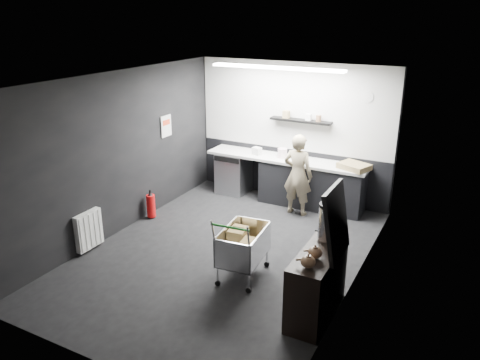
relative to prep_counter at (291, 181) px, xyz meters
The scene contains 22 objects.
floor 2.47m from the prep_counter, 93.20° to the right, with size 5.50×5.50×0.00m, color black.
ceiling 3.30m from the prep_counter, 93.20° to the right, with size 5.50×5.50×0.00m, color beige.
wall_back 0.96m from the prep_counter, 112.30° to the left, with size 5.50×5.50×0.00m, color black.
wall_front 5.25m from the prep_counter, 91.50° to the right, with size 5.50×5.50×0.00m, color black.
wall_left 3.35m from the prep_counter, 131.43° to the right, with size 5.50×5.50×0.00m, color black.
wall_right 3.18m from the prep_counter, 52.38° to the right, with size 5.50×5.50×0.00m, color black.
kitchen_wall_panel 1.43m from the prep_counter, 113.58° to the left, with size 3.95×0.02×1.70m, color silver.
dado_panel 0.34m from the prep_counter, 113.58° to the left, with size 3.95×0.02×1.00m, color black.
floating_shelf 1.18m from the prep_counter, 72.13° to the left, with size 1.20×0.22×0.04m, color black.
wall_clock 2.13m from the prep_counter, 13.36° to the left, with size 0.20×0.20×0.03m, color silver.
poster 2.63m from the prep_counter, 152.11° to the right, with size 0.02×0.30×0.40m, color silver.
poster_red_band 2.66m from the prep_counter, 152.05° to the right, with size 0.01×0.22×0.10m, color red.
radiator 3.92m from the prep_counter, 122.01° to the right, with size 0.10×0.50×0.60m, color silver.
ceiling_strip 2.29m from the prep_counter, 103.37° to the right, with size 2.40×0.20×0.04m, color white.
prep_counter is the anchor object (origin of this frame).
person 0.62m from the prep_counter, 56.88° to the right, with size 0.56×0.37×1.53m, color beige.
shopping_cart 2.91m from the prep_counter, 81.70° to the right, with size 0.62×0.95×0.99m.
sideboard 3.61m from the prep_counter, 62.97° to the right, with size 0.49×1.14×1.71m.
fire_extinguisher 2.74m from the prep_counter, 136.60° to the right, with size 0.16×0.16×0.52m.
cardboard_box 1.31m from the prep_counter, ahead, with size 0.52×0.39×0.10m, color olive.
pink_tub 0.57m from the prep_counter, behind, with size 0.18×0.18×0.18m, color silver.
white_container 0.90m from the prep_counter, behind, with size 0.16×0.13×0.15m, color silver.
Camera 1 is at (3.23, -5.66, 3.58)m, focal length 35.00 mm.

